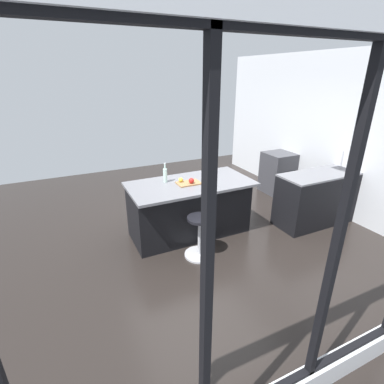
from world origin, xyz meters
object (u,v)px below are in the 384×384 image
apple_red (191,181)px  water_bottle (165,175)px  apple_yellow (181,180)px  oven_range (278,173)px  kitchen_island (189,208)px  cutting_board (189,183)px  stool_by_window (199,238)px

apple_red → water_bottle: size_ratio=0.27×
apple_yellow → apple_red: bearing=135.2°
oven_range → apple_red: bearing=20.4°
oven_range → kitchen_island: bearing=18.2°
cutting_board → apple_yellow: size_ratio=5.02×
apple_red → apple_yellow: (0.12, -0.12, -0.01)m
kitchen_island → water_bottle: size_ratio=6.27×
stool_by_window → water_bottle: size_ratio=2.03×
oven_range → cutting_board: (2.62, 0.92, 0.48)m
apple_red → apple_yellow: apple_red is taller
stool_by_window → apple_yellow: bearing=-90.6°
oven_range → apple_yellow: size_ratio=12.55×
cutting_board → water_bottle: bearing=-35.9°
oven_range → apple_yellow: (2.72, 0.84, 0.52)m
kitchen_island → water_bottle: bearing=-23.2°
apple_red → water_bottle: (0.33, -0.27, 0.06)m
apple_yellow → kitchen_island: bearing=178.2°
apple_yellow → cutting_board: bearing=143.5°
kitchen_island → water_bottle: (0.35, -0.15, 0.58)m
cutting_board → apple_yellow: (0.10, -0.07, 0.05)m
kitchen_island → apple_yellow: (0.15, -0.00, 0.51)m
oven_range → cutting_board: size_ratio=2.50×
oven_range → water_bottle: size_ratio=2.88×
kitchen_island → apple_red: (0.02, 0.12, 0.52)m
stool_by_window → apple_red: 0.89m
oven_range → apple_red: (2.60, 0.97, 0.53)m
kitchen_island → apple_red: size_ratio=22.92×
cutting_board → apple_red: size_ratio=4.21×
oven_range → stool_by_window: 3.13m
apple_yellow → water_bottle: water_bottle is taller
oven_range → apple_red: size_ratio=10.53×
kitchen_island → stool_by_window: size_ratio=3.08×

